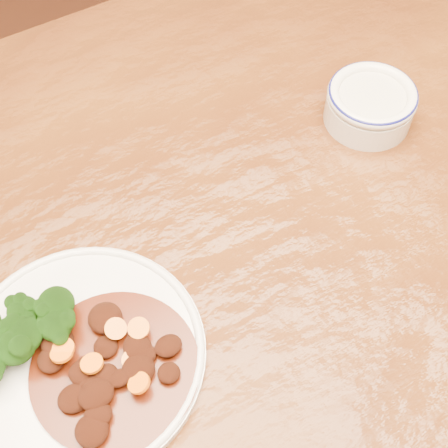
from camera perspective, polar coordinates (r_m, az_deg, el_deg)
ground at (r=1.35m, az=2.11°, el=-18.77°), size 4.00×4.00×0.00m
dining_table at (r=0.72m, az=3.75°, el=-5.08°), size 1.51×0.92×0.75m
dinner_plate at (r=0.60m, az=-12.88°, el=-11.58°), size 0.23×0.23×0.01m
broccoli_florets at (r=0.60m, az=-18.09°, el=-9.44°), size 0.11×0.07×0.04m
mince_stew at (r=0.58m, az=-10.62°, el=-12.94°), size 0.15×0.15×0.03m
dip_bowl at (r=0.76m, az=13.24°, el=10.67°), size 0.10×0.10×0.05m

